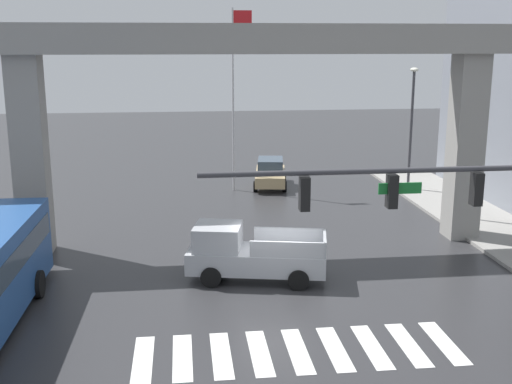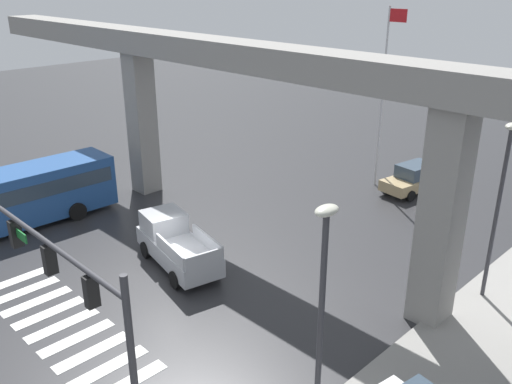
{
  "view_description": "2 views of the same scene",
  "coord_description": "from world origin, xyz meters",
  "views": [
    {
      "loc": [
        -3.17,
        -21.66,
        8.7
      ],
      "look_at": [
        -0.52,
        0.76,
        3.36
      ],
      "focal_mm": 44.86,
      "sensor_mm": 36.0,
      "label": 1
    },
    {
      "loc": [
        17.1,
        -11.83,
        12.13
      ],
      "look_at": [
        1.42,
        3.69,
        3.28
      ],
      "focal_mm": 38.15,
      "sensor_mm": 36.0,
      "label": 2
    }
  ],
  "objects": [
    {
      "name": "crosswalk_stripes",
      "position": [
        -0.0,
        -5.05,
        0.01
      ],
      "size": [
        9.35,
        2.8,
        0.01
      ],
      "color": "silver",
      "rests_on": "ground"
    },
    {
      "name": "traffic_signal_mast",
      "position": [
        4.31,
        -6.77,
        4.67
      ],
      "size": [
        10.89,
        0.32,
        6.2
      ],
      "color": "#38383D",
      "rests_on": "ground"
    },
    {
      "name": "street_lamp_near_corner",
      "position": [
        10.17,
        -2.7,
        4.56
      ],
      "size": [
        0.44,
        0.7,
        7.24
      ],
      "color": "#38383D",
      "rests_on": "ground"
    },
    {
      "name": "ground_plane",
      "position": [
        0.0,
        0.0,
        0.0
      ],
      "size": [
        120.0,
        120.0,
        0.0
      ],
      "primitive_type": "plane",
      "color": "#2D2D30"
    },
    {
      "name": "flagpole",
      "position": [
        -0.02,
        15.6,
        6.08
      ],
      "size": [
        1.16,
        0.12,
        10.55
      ],
      "color": "silver",
      "rests_on": "ground"
    },
    {
      "name": "pickup_truck",
      "position": [
        -0.79,
        0.81,
        0.99
      ],
      "size": [
        5.38,
        2.9,
        2.08
      ],
      "color": "#A8AAAF",
      "rests_on": "ground"
    },
    {
      "name": "city_bus",
      "position": [
        -9.57,
        -3.02,
        1.72
      ],
      "size": [
        2.98,
        10.85,
        2.99
      ],
      "color": "#234C8C",
      "rests_on": "ground"
    },
    {
      "name": "sedan_tan",
      "position": [
        2.19,
        16.25,
        0.85
      ],
      "size": [
        2.43,
        4.51,
        1.72
      ],
      "color": "tan",
      "rests_on": "ground"
    },
    {
      "name": "sidewalk_east",
      "position": [
        11.37,
        2.0,
        0.07
      ],
      "size": [
        4.0,
        36.0,
        0.15
      ],
      "primitive_type": "cube",
      "color": "gray",
      "rests_on": "ground"
    },
    {
      "name": "elevated_overpass",
      "position": [
        0.0,
        5.04,
        7.88
      ],
      "size": [
        48.07,
        1.98,
        9.39
      ],
      "color": "gray",
      "rests_on": "ground"
    },
    {
      "name": "street_lamp_mid_block",
      "position": [
        10.17,
        7.85,
        4.56
      ],
      "size": [
        0.44,
        0.7,
        7.24
      ],
      "color": "#38383D",
      "rests_on": "ground"
    }
  ]
}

